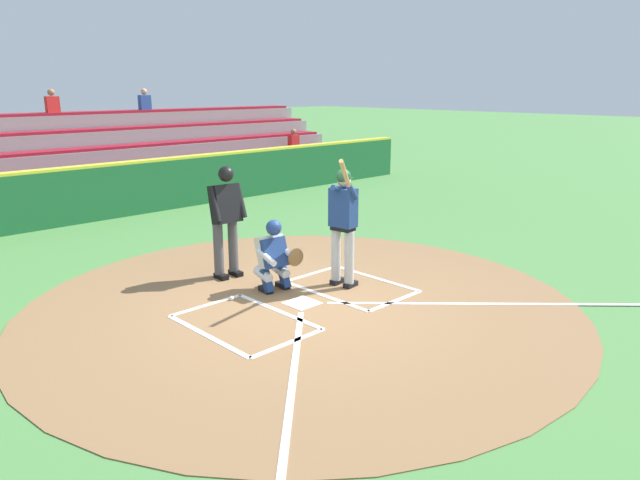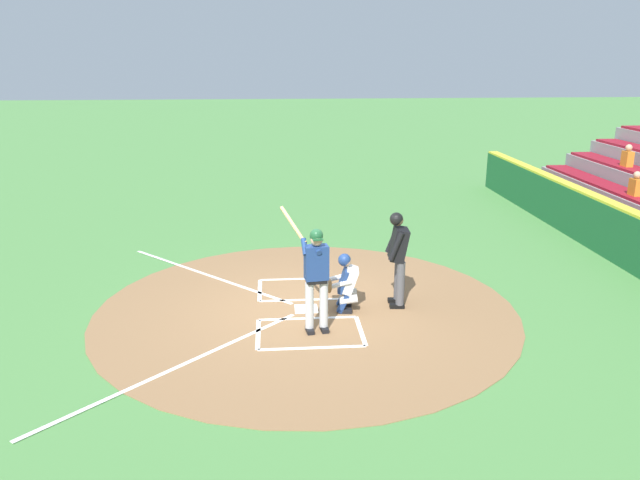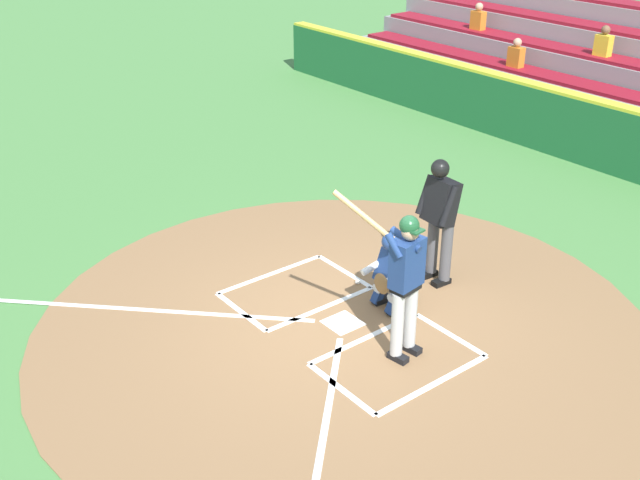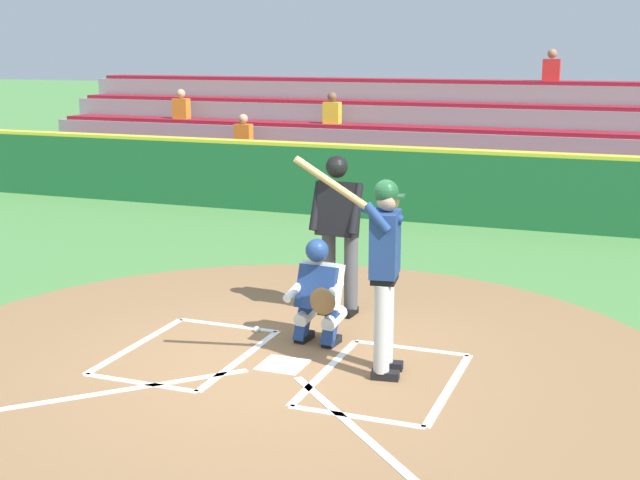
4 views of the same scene
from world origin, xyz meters
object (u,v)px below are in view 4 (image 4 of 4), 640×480
Objects in this scene: catcher at (319,290)px; baseball at (257,330)px; plate_umpire at (338,224)px; batter at (384,263)px.

catcher reaches higher than baseball.
baseball is at bearing 56.86° from plate_umpire.
baseball is (1.64, -0.71, -1.06)m from batter.
baseball is at bearing -23.46° from batter.
batter is at bearing 144.74° from catcher.
baseball is at bearing -6.84° from catcher.
batter is at bearing 122.00° from plate_umpire.
plate_umpire is at bearing -58.00° from batter.
plate_umpire is (1.03, -1.64, -0.02)m from batter.
baseball is (0.76, -0.09, -0.55)m from catcher.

